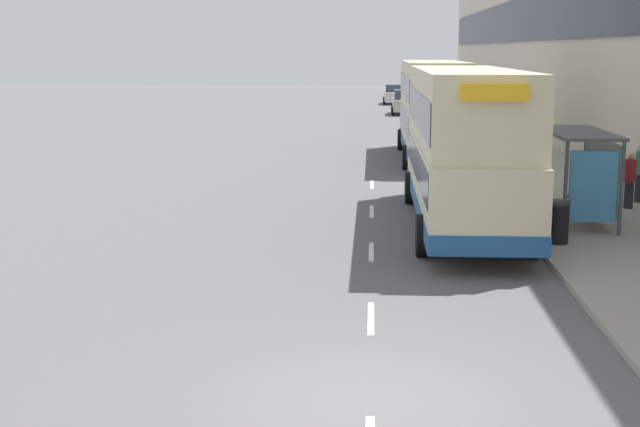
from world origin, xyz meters
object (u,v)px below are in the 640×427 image
(double_decker_bus_ahead, at_px, (433,108))
(car_1, at_px, (405,102))
(litter_bin, at_px, (558,222))
(pedestrian_3, at_px, (630,180))
(bus_shelter, at_px, (586,160))
(car_0, at_px, (394,94))
(double_decker_bus_near, at_px, (464,145))

(double_decker_bus_ahead, xyz_separation_m, car_1, (-0.19, 27.86, -1.38))
(car_1, height_order, litter_bin, car_1)
(double_decker_bus_ahead, height_order, pedestrian_3, double_decker_bus_ahead)
(bus_shelter, distance_m, car_0, 56.24)
(car_0, distance_m, pedestrian_3, 54.01)
(car_0, bearing_deg, litter_bin, -87.47)
(pedestrian_3, bearing_deg, double_decker_bus_near, -153.87)
(pedestrian_3, bearing_deg, litter_bin, -121.61)
(double_decker_bus_near, xyz_separation_m, pedestrian_3, (5.18, 2.54, -1.28))
(double_decker_bus_near, bearing_deg, double_decker_bus_ahead, 89.32)
(bus_shelter, height_order, double_decker_bus_near, double_decker_bus_near)
(double_decker_bus_near, relative_size, litter_bin, 10.84)
(car_1, bearing_deg, double_decker_bus_ahead, -89.60)
(double_decker_bus_ahead, height_order, litter_bin, double_decker_bus_ahead)
(car_0, bearing_deg, double_decker_bus_near, -89.47)
(double_decker_bus_ahead, relative_size, car_0, 2.65)
(car_1, relative_size, pedestrian_3, 2.57)
(double_decker_bus_ahead, xyz_separation_m, pedestrian_3, (4.99, -12.88, -1.28))
(car_0, bearing_deg, car_1, -87.73)
(double_decker_bus_near, bearing_deg, car_0, 90.53)
(bus_shelter, relative_size, car_1, 0.97)
(double_decker_bus_near, distance_m, litter_bin, 3.63)
(car_0, xyz_separation_m, car_1, (0.51, -12.96, 0.05))
(bus_shelter, distance_m, litter_bin, 3.15)
(double_decker_bus_near, distance_m, car_1, 43.31)
(double_decker_bus_ahead, distance_m, car_0, 40.85)
(bus_shelter, relative_size, double_decker_bus_ahead, 0.37)
(car_0, height_order, litter_bin, car_0)
(double_decker_bus_ahead, distance_m, pedestrian_3, 13.88)
(car_1, height_order, pedestrian_3, car_1)
(double_decker_bus_ahead, bearing_deg, pedestrian_3, -68.82)
(bus_shelter, relative_size, double_decker_bus_near, 0.37)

